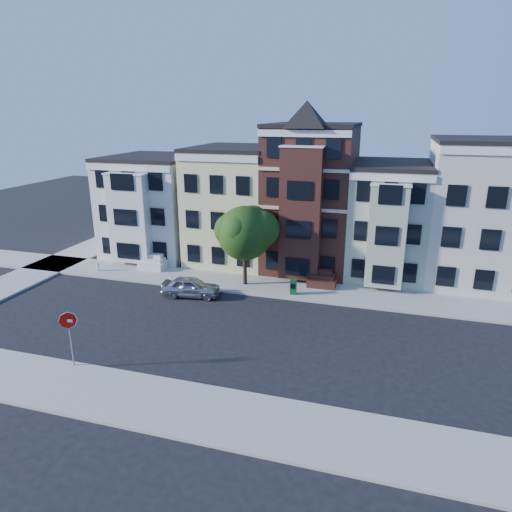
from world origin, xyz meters
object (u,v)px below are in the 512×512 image
(parked_car, at_px, (191,287))
(fire_hydrant, at_px, (98,267))
(street_tree, at_px, (245,237))
(newspaper_box, at_px, (293,287))
(stop_sign, at_px, (70,336))

(parked_car, height_order, fire_hydrant, parked_car)
(parked_car, xyz_separation_m, fire_hydrant, (-9.86, 2.59, -0.30))
(street_tree, bearing_deg, parked_car, -134.87)
(street_tree, xyz_separation_m, newspaper_box, (4.10, -0.99, -3.32))
(street_tree, height_order, fire_hydrant, street_tree)
(street_tree, bearing_deg, stop_sign, -109.85)
(fire_hydrant, bearing_deg, street_tree, 2.70)
(fire_hydrant, bearing_deg, newspaper_box, -1.24)
(stop_sign, bearing_deg, fire_hydrant, 107.86)
(street_tree, xyz_separation_m, stop_sign, (-5.13, -14.20, -2.10))
(newspaper_box, relative_size, fire_hydrant, 1.82)
(street_tree, height_order, parked_car, street_tree)
(parked_car, distance_m, fire_hydrant, 10.20)
(newspaper_box, bearing_deg, fire_hydrant, 169.37)
(street_tree, xyz_separation_m, fire_hydrant, (-13.05, -0.62, -3.56))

